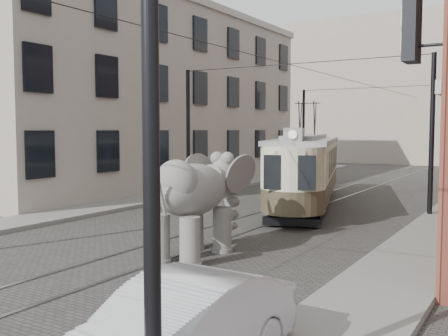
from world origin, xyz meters
The scene contains 10 objects.
ground centered at (0.00, 0.00, 0.00)m, with size 120.00×120.00×0.00m, color #3F3D3A.
tram_rails centered at (0.00, 0.00, 0.01)m, with size 1.54×80.00×0.02m, color slate, non-canonical shape.
sidewalk_right centered at (6.00, 0.00, 0.07)m, with size 2.00×60.00×0.15m, color slate.
sidewalk_left centered at (-6.50, 0.00, 0.07)m, with size 2.00×60.00×0.15m, color slate.
stucco_building centered at (-11.00, 10.00, 5.00)m, with size 7.00×24.00×10.00m, color #9E9483.
distant_block centered at (0.00, 40.00, 7.00)m, with size 28.00×10.00×14.00m, color #9E9483.
catenary centered at (-0.20, 5.00, 3.00)m, with size 11.00×30.20×6.00m, color black, non-canonical shape.
tram centered at (0.12, 6.63, 2.19)m, with size 2.28×11.06×4.39m, color beige, non-canonical shape.
elephant centered at (1.11, -3.38, 1.32)m, with size 2.38×4.32×2.64m, color slate, non-canonical shape.
parked_car centered at (4.73, -8.93, 0.66)m, with size 1.42×4.03×1.33m, color #B1B1B6.
Camera 1 is at (8.54, -14.09, 3.23)m, focal length 41.74 mm.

